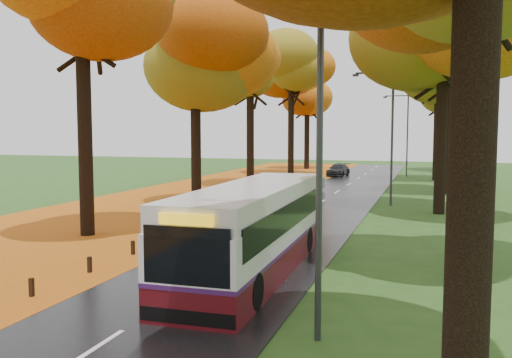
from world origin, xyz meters
The scene contains 13 objects.
road centered at (0.00, 25.00, 0.02)m, with size 6.50×90.00×0.04m, color black.
centre_line centered at (0.00, 25.00, 0.04)m, with size 0.12×90.00×0.01m, color silver.
leaf_verge centered at (-9.00, 25.00, 0.01)m, with size 12.00×90.00×0.02m, color #81390B.
leaf_drift centered at (-3.05, 25.00, 0.04)m, with size 0.90×90.00×0.01m, color #CB6A14.
trees_left centered at (-7.18, 27.06, 9.53)m, with size 9.20×74.00×13.88m.
trees_right centered at (7.19, 26.91, 9.69)m, with size 9.30×74.20×13.96m.
streetlamp_near centered at (3.95, 8.00, 4.71)m, with size 2.45×0.18×8.00m.
streetlamp_mid centered at (3.95, 30.00, 4.71)m, with size 2.45×0.18×8.00m.
streetlamp_far centered at (3.95, 52.00, 4.71)m, with size 2.45×0.18×8.00m.
bus centered at (1.21, 12.78, 1.47)m, with size 2.59×10.42×2.73m.
car_white centered at (-2.35, 35.50, 0.73)m, with size 1.63×4.06×1.38m, color silver.
car_silver centered at (-2.23, 34.83, 0.72)m, with size 1.44×4.13×1.36m, color #919399.
car_dark centered at (-2.25, 50.32, 0.63)m, with size 1.66×4.07×1.18m, color black.
Camera 1 is at (6.38, -3.05, 4.44)m, focal length 38.00 mm.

